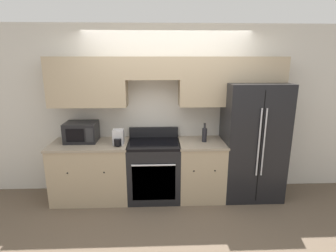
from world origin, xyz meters
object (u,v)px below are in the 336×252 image
(oven_range, at_px, (154,170))
(bottle, at_px, (204,134))
(refrigerator, at_px, (251,140))
(microwave, at_px, (81,132))

(oven_range, xyz_separation_m, bottle, (0.76, 0.01, 0.55))
(oven_range, xyz_separation_m, refrigerator, (1.50, 0.06, 0.43))
(refrigerator, distance_m, bottle, 0.75)
(bottle, bearing_deg, refrigerator, 3.79)
(oven_range, bearing_deg, refrigerator, 2.17)
(oven_range, relative_size, microwave, 2.25)
(refrigerator, bearing_deg, oven_range, -177.83)
(oven_range, relative_size, bottle, 3.68)
(oven_range, height_order, refrigerator, refrigerator)
(oven_range, relative_size, refrigerator, 0.59)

